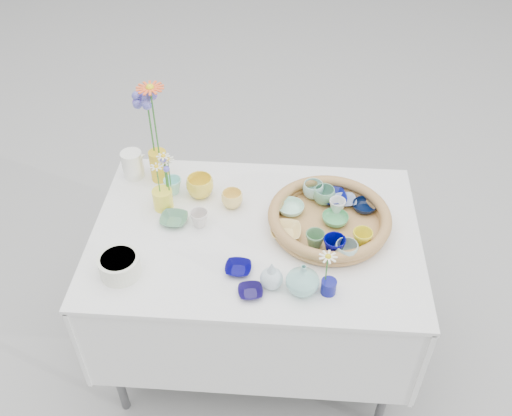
# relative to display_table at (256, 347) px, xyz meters

# --- Properties ---
(ground) EXTENTS (80.00, 80.00, 0.00)m
(ground) POSITION_rel_display_table_xyz_m (0.00, 0.00, 0.00)
(ground) COLOR #9A9A97
(display_table) EXTENTS (1.26, 0.86, 0.77)m
(display_table) POSITION_rel_display_table_xyz_m (0.00, 0.00, 0.00)
(display_table) COLOR white
(display_table) RESTS_ON ground
(wicker_tray) EXTENTS (0.47, 0.47, 0.08)m
(wicker_tray) POSITION_rel_display_table_xyz_m (0.28, 0.05, 0.80)
(wicker_tray) COLOR olive
(wicker_tray) RESTS_ON display_table
(tray_ceramic_0) EXTENTS (0.13, 0.13, 0.03)m
(tray_ceramic_0) POSITION_rel_display_table_xyz_m (0.30, 0.19, 0.80)
(tray_ceramic_0) COLOR #070E67
(tray_ceramic_0) RESTS_ON wicker_tray
(tray_ceramic_1) EXTENTS (0.12, 0.12, 0.03)m
(tray_ceramic_1) POSITION_rel_display_table_xyz_m (0.42, 0.14, 0.80)
(tray_ceramic_1) COLOR black
(tray_ceramic_1) RESTS_ON wicker_tray
(tray_ceramic_2) EXTENTS (0.10, 0.10, 0.07)m
(tray_ceramic_2) POSITION_rel_display_table_xyz_m (0.40, -0.06, 0.82)
(tray_ceramic_2) COLOR yellow
(tray_ceramic_2) RESTS_ON wicker_tray
(tray_ceramic_3) EXTENTS (0.13, 0.13, 0.03)m
(tray_ceramic_3) POSITION_rel_display_table_xyz_m (0.30, 0.06, 0.80)
(tray_ceramic_3) COLOR #4EA363
(tray_ceramic_3) RESTS_ON wicker_tray
(tray_ceramic_4) EXTENTS (0.08, 0.08, 0.07)m
(tray_ceramic_4) POSITION_rel_display_table_xyz_m (0.22, -0.08, 0.82)
(tray_ceramic_4) COLOR #558758
(tray_ceramic_4) RESTS_ON wicker_tray
(tray_ceramic_5) EXTENTS (0.11, 0.11, 0.03)m
(tray_ceramic_5) POSITION_rel_display_table_xyz_m (0.13, 0.11, 0.80)
(tray_ceramic_5) COLOR #A8E6CA
(tray_ceramic_5) RESTS_ON wicker_tray
(tray_ceramic_6) EXTENTS (0.09, 0.09, 0.07)m
(tray_ceramic_6) POSITION_rel_display_table_xyz_m (0.22, 0.20, 0.82)
(tray_ceramic_6) COLOR #9DD2C6
(tray_ceramic_6) RESTS_ON wicker_tray
(tray_ceramic_7) EXTENTS (0.08, 0.08, 0.06)m
(tray_ceramic_7) POSITION_rel_display_table_xyz_m (0.31, 0.12, 0.81)
(tray_ceramic_7) COLOR silver
(tray_ceramic_7) RESTS_ON wicker_tray
(tray_ceramic_8) EXTENTS (0.10, 0.10, 0.02)m
(tray_ceramic_8) POSITION_rel_display_table_xyz_m (0.35, 0.17, 0.79)
(tray_ceramic_8) COLOR #879DC7
(tray_ceramic_8) RESTS_ON wicker_tray
(tray_ceramic_9) EXTENTS (0.10, 0.10, 0.08)m
(tray_ceramic_9) POSITION_rel_display_table_xyz_m (0.29, -0.11, 0.82)
(tray_ceramic_9) COLOR #000060
(tray_ceramic_9) RESTS_ON wicker_tray
(tray_ceramic_10) EXTENTS (0.12, 0.12, 0.03)m
(tray_ceramic_10) POSITION_rel_display_table_xyz_m (0.12, -0.02, 0.80)
(tray_ceramic_10) COLOR #E9CA72
(tray_ceramic_10) RESTS_ON wicker_tray
(tray_ceramic_11) EXTENTS (0.11, 0.11, 0.07)m
(tray_ceramic_11) POSITION_rel_display_table_xyz_m (0.34, -0.13, 0.82)
(tray_ceramic_11) COLOR #A3C8B8
(tray_ceramic_11) RESTS_ON wicker_tray
(tray_ceramic_12) EXTENTS (0.10, 0.10, 0.07)m
(tray_ceramic_12) POSITION_rel_display_table_xyz_m (0.26, 0.17, 0.82)
(tray_ceramic_12) COLOR #66A77F
(tray_ceramic_12) RESTS_ON wicker_tray
(loose_ceramic_0) EXTENTS (0.14, 0.14, 0.09)m
(loose_ceramic_0) POSITION_rel_display_table_xyz_m (-0.24, 0.20, 0.81)
(loose_ceramic_0) COLOR yellow
(loose_ceramic_0) RESTS_ON display_table
(loose_ceramic_1) EXTENTS (0.09, 0.09, 0.07)m
(loose_ceramic_1) POSITION_rel_display_table_xyz_m (-0.11, 0.15, 0.80)
(loose_ceramic_1) COLOR #FFDA6D
(loose_ceramic_1) RESTS_ON display_table
(loose_ceramic_2) EXTENTS (0.12, 0.12, 0.03)m
(loose_ceramic_2) POSITION_rel_display_table_xyz_m (-0.32, 0.03, 0.78)
(loose_ceramic_2) COLOR #538865
(loose_ceramic_2) RESTS_ON display_table
(loose_ceramic_3) EXTENTS (0.07, 0.07, 0.07)m
(loose_ceramic_3) POSITION_rel_display_table_xyz_m (-0.22, 0.02, 0.80)
(loose_ceramic_3) COLOR silver
(loose_ceramic_3) RESTS_ON display_table
(loose_ceramic_4) EXTENTS (0.10, 0.10, 0.02)m
(loose_ceramic_4) POSITION_rel_display_table_xyz_m (-0.05, -0.20, 0.78)
(loose_ceramic_4) COLOR #07045B
(loose_ceramic_4) RESTS_ON display_table
(loose_ceramic_5) EXTENTS (0.09, 0.09, 0.07)m
(loose_ceramic_5) POSITION_rel_display_table_xyz_m (-0.36, 0.21, 0.80)
(loose_ceramic_5) COLOR #95EDE1
(loose_ceramic_5) RESTS_ON display_table
(loose_ceramic_6) EXTENTS (0.10, 0.10, 0.02)m
(loose_ceramic_6) POSITION_rel_display_table_xyz_m (0.00, -0.31, 0.78)
(loose_ceramic_6) COLOR #120B42
(loose_ceramic_6) RESTS_ON display_table
(fluted_bowl) EXTENTS (0.17, 0.17, 0.08)m
(fluted_bowl) POSITION_rel_display_table_xyz_m (-0.46, -0.24, 0.80)
(fluted_bowl) COLOR silver
(fluted_bowl) RESTS_ON display_table
(bud_vase_paleblue) EXTENTS (0.09, 0.09, 0.12)m
(bud_vase_paleblue) POSITION_rel_display_table_xyz_m (0.07, -0.27, 0.83)
(bud_vase_paleblue) COLOR silver
(bud_vase_paleblue) RESTS_ON display_table
(bud_vase_seafoam) EXTENTS (0.15, 0.15, 0.12)m
(bud_vase_seafoam) POSITION_rel_display_table_xyz_m (0.18, -0.28, 0.83)
(bud_vase_seafoam) COLOR #87C8BE
(bud_vase_seafoam) RESTS_ON display_table
(bud_vase_cobalt) EXTENTS (0.07, 0.07, 0.05)m
(bud_vase_cobalt) POSITION_rel_display_table_xyz_m (0.27, -0.28, 0.79)
(bud_vase_cobalt) COLOR navy
(bud_vase_cobalt) RESTS_ON display_table
(single_daisy) EXTENTS (0.09, 0.09, 0.13)m
(single_daisy) POSITION_rel_display_table_xyz_m (0.26, -0.27, 0.87)
(single_daisy) COLOR white
(single_daisy) RESTS_ON bud_vase_cobalt
(tall_vase_yellow) EXTENTS (0.09, 0.09, 0.14)m
(tall_vase_yellow) POSITION_rel_display_table_xyz_m (-0.43, 0.30, 0.83)
(tall_vase_yellow) COLOR yellow
(tall_vase_yellow) RESTS_ON display_table
(gerbera) EXTENTS (0.13, 0.13, 0.32)m
(gerbera) POSITION_rel_display_table_xyz_m (-0.42, 0.29, 1.05)
(gerbera) COLOR #FF5C2A
(gerbera) RESTS_ON tall_vase_yellow
(hydrangea) EXTENTS (0.10, 0.10, 0.32)m
(hydrangea) POSITION_rel_display_table_xyz_m (-0.44, 0.31, 1.02)
(hydrangea) COLOR #613FC9
(hydrangea) RESTS_ON tall_vase_yellow
(white_pitcher) EXTENTS (0.15, 0.12, 0.12)m
(white_pitcher) POSITION_rel_display_table_xyz_m (-0.55, 0.31, 0.82)
(white_pitcher) COLOR white
(white_pitcher) RESTS_ON display_table
(daisy_cup) EXTENTS (0.08, 0.08, 0.09)m
(daisy_cup) POSITION_rel_display_table_xyz_m (-0.38, 0.12, 0.81)
(daisy_cup) COLOR #FFED3B
(daisy_cup) RESTS_ON display_table
(daisy_posy) EXTENTS (0.09, 0.09, 0.16)m
(daisy_posy) POSITION_rel_display_table_xyz_m (-0.37, 0.13, 0.93)
(daisy_posy) COLOR white
(daisy_posy) RESTS_ON daisy_cup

